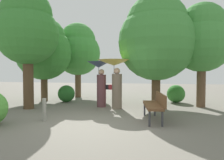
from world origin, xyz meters
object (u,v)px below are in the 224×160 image
(park_bench, at_px, (155,104))
(tree_near_right, at_px, (156,37))
(tree_mid_left, at_px, (78,49))
(tree_far_back, at_px, (44,48))
(tree_mid_right, at_px, (202,38))
(tree_near_left, at_px, (27,28))
(path_marker_post, at_px, (44,110))
(person_left, at_px, (100,76))
(person_right, at_px, (115,73))

(park_bench, distance_m, tree_near_right, 3.44)
(tree_mid_left, bearing_deg, tree_far_back, -121.96)
(tree_mid_right, distance_m, tree_far_back, 7.33)
(tree_near_left, bearing_deg, path_marker_post, -45.58)
(tree_far_back, xyz_separation_m, path_marker_post, (2.12, -3.70, -2.32))
(tree_near_right, height_order, path_marker_post, tree_near_right)
(person_left, distance_m, path_marker_post, 3.00)
(person_left, xyz_separation_m, person_right, (0.69, -0.29, 0.15))
(tree_near_right, height_order, tree_mid_left, tree_near_right)
(tree_near_right, distance_m, tree_mid_left, 4.98)
(person_right, bearing_deg, park_bench, -138.19)
(tree_near_left, relative_size, tree_mid_left, 1.11)
(tree_near_right, distance_m, tree_far_back, 5.52)
(park_bench, distance_m, tree_mid_left, 6.84)
(person_left, distance_m, person_right, 0.77)
(tree_mid_left, bearing_deg, person_left, -54.10)
(person_right, bearing_deg, path_marker_post, 143.19)
(tree_near_left, bearing_deg, tree_mid_right, 14.04)
(park_bench, xyz_separation_m, tree_mid_left, (-4.29, 4.83, 2.26))
(tree_near_left, relative_size, tree_near_right, 1.01)
(tree_far_back, bearing_deg, tree_mid_right, -2.37)
(tree_mid_right, height_order, path_marker_post, tree_mid_right)
(tree_mid_left, height_order, tree_mid_right, tree_mid_right)
(park_bench, relative_size, tree_near_left, 0.33)
(person_left, distance_m, tree_far_back, 3.61)
(person_left, relative_size, park_bench, 1.23)
(person_right, bearing_deg, person_left, 67.04)
(person_left, distance_m, tree_mid_left, 3.81)
(tree_near_left, distance_m, tree_mid_left, 3.88)
(park_bench, bearing_deg, person_left, -139.16)
(tree_mid_left, xyz_separation_m, tree_far_back, (-1.12, -1.79, -0.12))
(person_left, xyz_separation_m, park_bench, (2.24, -1.99, -0.77))
(tree_mid_right, bearing_deg, person_left, -169.83)
(tree_near_left, bearing_deg, tree_mid_left, 80.38)
(tree_near_right, bearing_deg, park_bench, -91.72)
(tree_mid_left, relative_size, path_marker_post, 6.33)
(tree_far_back, bearing_deg, tree_mid_left, 58.04)
(tree_near_right, bearing_deg, tree_far_back, 173.73)
(tree_mid_right, bearing_deg, person_right, -163.37)
(tree_far_back, bearing_deg, person_right, -19.10)
(person_left, relative_size, path_marker_post, 2.83)
(park_bench, relative_size, tree_mid_left, 0.36)
(person_left, height_order, tree_near_right, tree_near_right)
(tree_near_right, distance_m, tree_mid_right, 1.87)
(park_bench, relative_size, tree_mid_right, 0.36)
(person_right, relative_size, tree_mid_right, 0.45)
(tree_mid_left, xyz_separation_m, tree_mid_right, (6.21, -2.09, 0.09))
(person_right, xyz_separation_m, tree_mid_left, (-2.75, 3.12, 1.34))
(park_bench, xyz_separation_m, tree_mid_right, (1.92, 2.74, 2.36))
(park_bench, distance_m, tree_far_back, 6.56)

